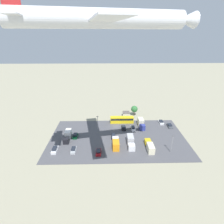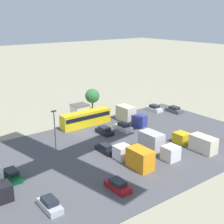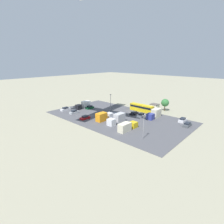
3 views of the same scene
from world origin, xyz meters
name	(u,v)px [view 3 (image 3 of 3)]	position (x,y,z in m)	size (l,w,h in m)	color
ground_plane	(132,112)	(0.00, 0.00, 0.00)	(400.00, 400.00, 0.00)	gray
parking_lot_surface	(117,117)	(0.00, 10.38, 0.04)	(58.19, 33.00, 0.08)	#4C4C51
shed_building	(154,107)	(-5.62, -10.86, 1.41)	(3.77, 3.62, 2.80)	silver
bus	(142,108)	(-2.82, -3.86, 1.83)	(11.64, 2.49, 3.24)	gold
parked_car_0	(85,118)	(7.85, 20.93, 0.68)	(1.88, 4.12, 1.43)	maroon
parked_car_1	(65,109)	(24.72, 19.21, 0.73)	(1.92, 4.59, 1.55)	silver
parked_car_2	(187,125)	(-25.72, 1.17, 0.67)	(1.95, 4.31, 1.43)	#4C5156
parked_car_3	(114,115)	(1.89, 9.91, 0.68)	(1.76, 4.26, 1.44)	black
parked_car_4	(74,112)	(17.47, 19.48, 0.72)	(1.78, 4.10, 1.54)	#ADB2B7
parked_car_5	(141,115)	(-7.53, 3.40, 0.77)	(1.75, 4.21, 1.64)	silver
parked_car_6	(90,107)	(18.57, 9.33, 0.75)	(1.85, 4.05, 1.60)	#0C4723
parked_car_7	(134,113)	(-3.21, 2.58, 0.68)	(1.95, 4.15, 1.44)	black
parked_car_8	(183,120)	(-22.54, -2.63, 0.72)	(1.98, 4.11, 1.53)	silver
parked_truck_0	(104,117)	(1.17, 16.89, 1.58)	(2.55, 7.73, 3.27)	silver
parked_truck_1	(84,105)	(21.50, 10.61, 1.60)	(2.33, 7.91, 3.33)	black
parked_truck_2	(155,114)	(-11.89, 0.18, 1.67)	(2.53, 8.03, 3.47)	navy
parked_truck_3	(127,127)	(-12.00, 18.79, 1.39)	(2.39, 8.57, 2.86)	gold
parked_truck_4	(117,119)	(-4.88, 15.74, 1.68)	(2.53, 7.96, 3.50)	silver
tree_near_shed	(165,103)	(-10.19, -12.22, 3.92)	(3.60, 3.60, 5.74)	brown
light_pole_lot_centre	(111,102)	(8.93, 4.67, 4.36)	(0.90, 0.28, 7.71)	gray
light_pole_lot_edge	(144,126)	(-19.67, 20.82, 4.14)	(0.90, 0.28, 7.28)	gray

